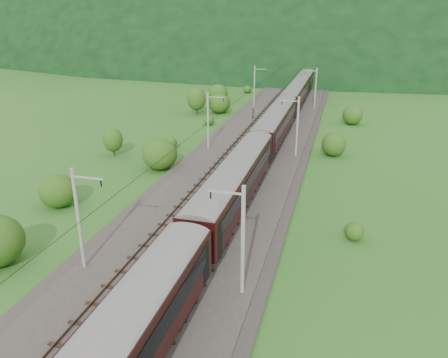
# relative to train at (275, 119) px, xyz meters

# --- Properties ---
(ground) EXTENTS (600.00, 600.00, 0.00)m
(ground) POSITION_rel_train_xyz_m (-2.40, -37.52, -3.81)
(ground) COLOR #28591C
(ground) RESTS_ON ground
(railbed) EXTENTS (14.00, 220.00, 0.30)m
(railbed) POSITION_rel_train_xyz_m (-2.40, -27.52, -3.66)
(railbed) COLOR #38332D
(railbed) RESTS_ON ground
(track_left) EXTENTS (2.40, 220.00, 0.27)m
(track_left) POSITION_rel_train_xyz_m (-4.80, -27.52, -3.44)
(track_left) COLOR #513622
(track_left) RESTS_ON railbed
(track_right) EXTENTS (2.40, 220.00, 0.27)m
(track_right) POSITION_rel_train_xyz_m (0.00, -27.52, -3.44)
(track_right) COLOR #513622
(track_right) RESTS_ON railbed
(catenary_left) EXTENTS (2.54, 192.28, 8.00)m
(catenary_left) POSITION_rel_train_xyz_m (-8.52, -5.52, 0.69)
(catenary_left) COLOR gray
(catenary_left) RESTS_ON railbed
(catenary_right) EXTENTS (2.54, 192.28, 8.00)m
(catenary_right) POSITION_rel_train_xyz_m (3.72, -5.52, 0.69)
(catenary_right) COLOR gray
(catenary_right) RESTS_ON railbed
(overhead_wires) EXTENTS (4.83, 198.00, 0.03)m
(overhead_wires) POSITION_rel_train_xyz_m (-2.40, -27.52, 3.29)
(overhead_wires) COLOR black
(overhead_wires) RESTS_ON ground
(mountain_main) EXTENTS (504.00, 360.00, 244.00)m
(mountain_main) POSITION_rel_train_xyz_m (-2.40, 222.48, -3.81)
(mountain_main) COLOR black
(mountain_main) RESTS_ON ground
(mountain_ridge) EXTENTS (336.00, 280.00, 132.00)m
(mountain_ridge) POSITION_rel_train_xyz_m (-122.40, 262.48, -3.81)
(mountain_ridge) COLOR black
(mountain_ridge) RESTS_ON ground
(train) EXTENTS (3.25, 181.67, 5.67)m
(train) POSITION_rel_train_xyz_m (0.00, 0.00, 0.00)
(train) COLOR black
(train) RESTS_ON ground
(hazard_post_near) EXTENTS (0.14, 0.14, 1.28)m
(hazard_post_near) POSITION_rel_train_xyz_m (-3.01, 3.71, -2.87)
(hazard_post_near) COLOR red
(hazard_post_near) RESTS_ON railbed
(hazard_post_far) EXTENTS (0.18, 0.18, 1.71)m
(hazard_post_far) POSITION_rel_train_xyz_m (-2.34, -7.23, -2.66)
(hazard_post_far) COLOR red
(hazard_post_far) RESTS_ON railbed
(signal) EXTENTS (0.26, 0.26, 2.36)m
(signal) POSITION_rel_train_xyz_m (-6.25, 14.22, -2.13)
(signal) COLOR black
(signal) RESTS_ON railbed
(vegetation_left) EXTENTS (13.39, 146.95, 5.14)m
(vegetation_left) POSITION_rel_train_xyz_m (-16.21, -21.35, -1.75)
(vegetation_left) COLOR #2A5316
(vegetation_left) RESTS_ON ground
(vegetation_right) EXTENTS (5.82, 94.84, 3.08)m
(vegetation_right) POSITION_rel_train_xyz_m (10.19, -6.08, -2.44)
(vegetation_right) COLOR #2A5316
(vegetation_right) RESTS_ON ground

